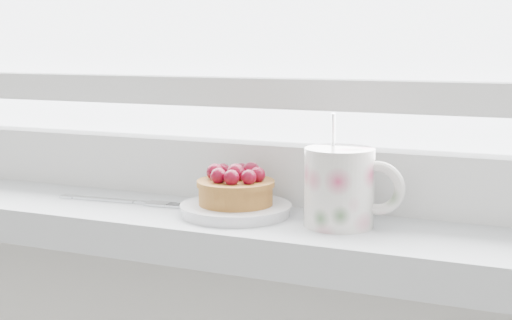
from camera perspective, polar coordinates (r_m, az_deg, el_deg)
The scene contains 4 objects.
saucer at distance 0.79m, azimuth -1.62°, elevation -3.97°, with size 0.12×0.12×0.01m, color white.
raspberry_tart at distance 0.79m, azimuth -1.63°, elevation -2.18°, with size 0.09×0.09×0.05m.
floral_mug at distance 0.74m, azimuth 6.88°, elevation -2.05°, with size 0.11×0.08×0.12m.
fork at distance 0.87m, azimuth -10.56°, elevation -3.24°, with size 0.17×0.03×0.00m.
Camera 1 is at (0.32, 1.19, 1.13)m, focal length 50.00 mm.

